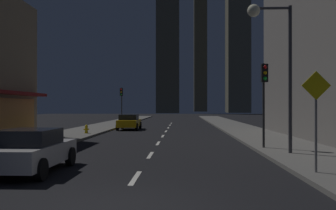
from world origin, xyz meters
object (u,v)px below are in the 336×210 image
at_px(traffic_light_near_right, 264,86).
at_px(traffic_light_far_left, 121,98).
at_px(pedestrian_crossing_sign, 316,112).
at_px(car_parked_far, 129,122).
at_px(fire_hydrant_far_left, 86,129).
at_px(street_lamp_right, 271,42).
at_px(car_parked_near, 31,150).

xyz_separation_m(traffic_light_near_right, traffic_light_far_left, (-11.00, 22.89, 0.00)).
bearing_deg(pedestrian_crossing_sign, car_parked_far, 112.09).
distance_m(fire_hydrant_far_left, street_lamp_right, 16.58).
distance_m(car_parked_far, fire_hydrant_far_left, 7.11).
bearing_deg(fire_hydrant_far_left, pedestrian_crossing_sign, -54.20).
height_order(car_parked_near, fire_hydrant_far_left, car_parked_near).
bearing_deg(pedestrian_crossing_sign, traffic_light_far_left, 110.59).
bearing_deg(car_parked_far, traffic_light_far_left, 105.45).
bearing_deg(pedestrian_crossing_sign, fire_hydrant_far_left, 125.80).
relative_size(car_parked_far, pedestrian_crossing_sign, 1.34).
height_order(car_parked_near, traffic_light_far_left, traffic_light_far_left).
relative_size(car_parked_far, traffic_light_far_left, 1.01).
bearing_deg(car_parked_far, fire_hydrant_far_left, -108.88).
relative_size(car_parked_far, fire_hydrant_far_left, 6.48).
xyz_separation_m(fire_hydrant_far_left, traffic_light_far_left, (0.40, 13.60, 2.74)).
relative_size(car_parked_near, fire_hydrant_far_left, 6.48).
height_order(car_parked_far, fire_hydrant_far_left, car_parked_far).
bearing_deg(fire_hydrant_far_left, car_parked_far, 71.12).
xyz_separation_m(traffic_light_far_left, pedestrian_crossing_sign, (11.10, -29.55, -1.18)).
relative_size(traffic_light_far_left, pedestrian_crossing_sign, 1.33).
bearing_deg(car_parked_far, pedestrian_crossing_sign, -67.91).
bearing_deg(street_lamp_right, traffic_light_near_right, 86.47).
height_order(fire_hydrant_far_left, traffic_light_far_left, traffic_light_far_left).
xyz_separation_m(car_parked_far, street_lamp_right, (8.98, -17.96, 4.33)).
distance_m(car_parked_far, street_lamp_right, 20.54).
distance_m(traffic_light_far_left, pedestrian_crossing_sign, 31.59).
bearing_deg(traffic_light_far_left, pedestrian_crossing_sign, -69.41).
bearing_deg(car_parked_near, street_lamp_right, 25.55).
height_order(traffic_light_far_left, pedestrian_crossing_sign, traffic_light_far_left).
bearing_deg(car_parked_far, traffic_light_near_right, -60.40).
bearing_deg(traffic_light_near_right, pedestrian_crossing_sign, -89.14).
relative_size(street_lamp_right, pedestrian_crossing_sign, 2.09).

